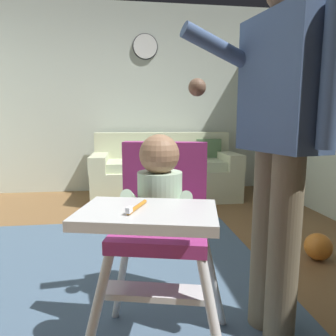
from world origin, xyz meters
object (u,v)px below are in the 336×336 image
object	(u,v)px
couch	(165,173)
high_chair	(161,210)
adult_standing	(280,140)
wall_clock	(145,47)
toy_ball	(318,247)

from	to	relation	value
couch	high_chair	distance (m)	2.88
adult_standing	wall_clock	distance (m)	3.40
couch	high_chair	bearing A→B (deg)	-7.21
toy_ball	wall_clock	size ratio (longest dim) A/B	0.56
high_chair	wall_clock	distance (m)	3.59
adult_standing	toy_ball	xyz separation A→B (m)	(0.71, 0.69, -0.84)
high_chair	adult_standing	size ratio (longest dim) A/B	0.59
high_chair	toy_ball	distance (m)	1.61
couch	adult_standing	distance (m)	2.78
adult_standing	toy_ball	world-z (taller)	adult_standing
adult_standing	wall_clock	size ratio (longest dim) A/B	4.67
couch	toy_ball	bearing A→B (deg)	24.04
wall_clock	adult_standing	bearing A→B (deg)	-82.64
high_chair	toy_ball	size ratio (longest dim) A/B	4.91
high_chair	wall_clock	world-z (taller)	wall_clock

